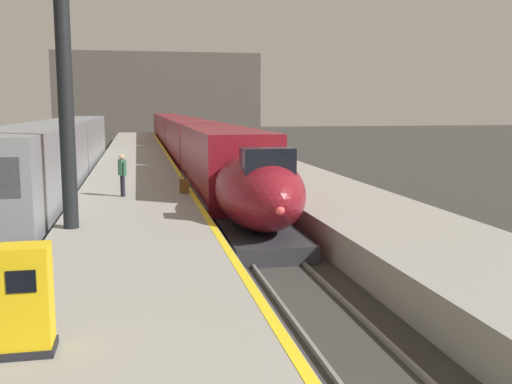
{
  "coord_description": "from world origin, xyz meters",
  "views": [
    {
      "loc": [
        -3.91,
        -4.38,
        4.6
      ],
      "look_at": [
        -0.11,
        14.64,
        1.8
      ],
      "focal_mm": 41.56,
      "sensor_mm": 36.0,
      "label": 1
    }
  ],
  "objects_px": {
    "regional_train_adjacent": "(61,151)",
    "station_column_mid": "(63,40)",
    "highspeed_train_main": "(183,137)",
    "ticket_machine_yellow": "(26,304)",
    "rolling_suitcase": "(184,186)",
    "passenger_near_edge": "(122,172)"
  },
  "relations": [
    {
      "from": "regional_train_adjacent",
      "to": "highspeed_train_main",
      "type": "bearing_deg",
      "value": 66.07
    },
    {
      "from": "highspeed_train_main",
      "to": "station_column_mid",
      "type": "xyz_separation_m",
      "value": [
        -5.9,
        -34.81,
        4.5
      ]
    },
    {
      "from": "highspeed_train_main",
      "to": "rolling_suitcase",
      "type": "distance_m",
      "value": 28.45
    },
    {
      "from": "station_column_mid",
      "to": "passenger_near_edge",
      "type": "height_order",
      "value": "station_column_mid"
    },
    {
      "from": "ticket_machine_yellow",
      "to": "rolling_suitcase",
      "type": "bearing_deg",
      "value": 77.45
    },
    {
      "from": "regional_train_adjacent",
      "to": "rolling_suitcase",
      "type": "height_order",
      "value": "regional_train_adjacent"
    },
    {
      "from": "rolling_suitcase",
      "to": "ticket_machine_yellow",
      "type": "bearing_deg",
      "value": -102.55
    },
    {
      "from": "passenger_near_edge",
      "to": "rolling_suitcase",
      "type": "xyz_separation_m",
      "value": [
        2.47,
        0.37,
        -0.69
      ]
    },
    {
      "from": "highspeed_train_main",
      "to": "ticket_machine_yellow",
      "type": "relative_size",
      "value": 46.8
    },
    {
      "from": "rolling_suitcase",
      "to": "ticket_machine_yellow",
      "type": "distance_m",
      "value": 16.02
    },
    {
      "from": "ticket_machine_yellow",
      "to": "highspeed_train_main",
      "type": "bearing_deg",
      "value": 82.81
    },
    {
      "from": "regional_train_adjacent",
      "to": "ticket_machine_yellow",
      "type": "xyz_separation_m",
      "value": [
        2.55,
        -25.75,
        -0.34
      ]
    },
    {
      "from": "regional_train_adjacent",
      "to": "station_column_mid",
      "type": "relative_size",
      "value": 4.07
    },
    {
      "from": "regional_train_adjacent",
      "to": "passenger_near_edge",
      "type": "height_order",
      "value": "regional_train_adjacent"
    },
    {
      "from": "highspeed_train_main",
      "to": "station_column_mid",
      "type": "relative_size",
      "value": 8.33
    },
    {
      "from": "passenger_near_edge",
      "to": "regional_train_adjacent",
      "type": "bearing_deg",
      "value": 108.74
    },
    {
      "from": "regional_train_adjacent",
      "to": "station_column_mid",
      "type": "distance_m",
      "value": 17.26
    },
    {
      "from": "highspeed_train_main",
      "to": "ticket_machine_yellow",
      "type": "xyz_separation_m",
      "value": [
        -5.55,
        -44.0,
        -0.19
      ]
    },
    {
      "from": "station_column_mid",
      "to": "passenger_near_edge",
      "type": "distance_m",
      "value": 7.64
    },
    {
      "from": "highspeed_train_main",
      "to": "station_column_mid",
      "type": "distance_m",
      "value": 35.59
    },
    {
      "from": "regional_train_adjacent",
      "to": "station_column_mid",
      "type": "height_order",
      "value": "station_column_mid"
    },
    {
      "from": "highspeed_train_main",
      "to": "passenger_near_edge",
      "type": "height_order",
      "value": "highspeed_train_main"
    }
  ]
}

